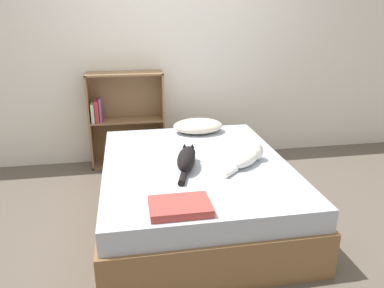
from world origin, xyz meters
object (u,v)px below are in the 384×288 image
Objects in this scene: cat_light at (248,156)px; bookshelf at (125,118)px; pillow at (198,126)px; cat_dark at (187,159)px; bed at (195,189)px.

cat_light is 1.69m from bookshelf.
cat_dark is (-0.25, -0.85, 0.01)m from pillow.
bed is at bearing 121.54° from cat_light.
bookshelf reaches higher than cat_dark.
cat_light is 0.82× the size of cat_dark.
bed is 1.84× the size of bookshelf.
cat_dark is 1.46m from bookshelf.
bed is 3.69× the size of cat_dark.
cat_light reaches higher than bed.
cat_light reaches higher than cat_dark.
bookshelf is at bearing 143.02° from pillow.
pillow is at bearing -36.98° from bookshelf.
cat_dark is (-0.09, -0.11, 0.32)m from bed.
pillow is at bearing -0.84° from cat_dark.
pillow is (0.17, 0.74, 0.32)m from bed.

